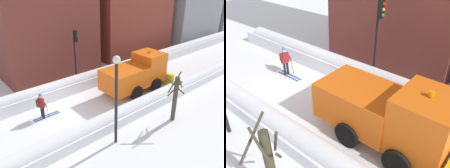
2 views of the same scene
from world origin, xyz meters
The scene contains 4 objects.
plow_truck centered at (0.32, 6.11, 1.48)m, with size 3.20×5.98×3.12m.
skier centered at (-0.78, -1.51, 1.00)m, with size 0.62×1.80×1.81m.
traffic_light_pole centered at (-3.60, 3.04, 3.25)m, with size 0.28×0.42×4.65m.
bare_tree_near centered at (4.86, 4.82, 1.64)m, with size 1.25×1.22×3.23m.
Camera 2 is at (7.21, 9.35, 7.38)m, focal length 38.97 mm.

